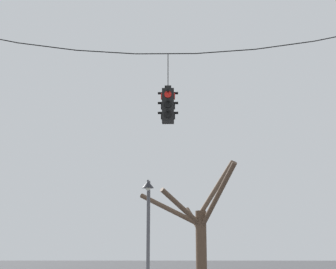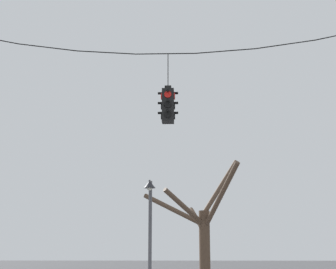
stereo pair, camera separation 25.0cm
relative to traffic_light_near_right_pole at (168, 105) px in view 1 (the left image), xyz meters
name	(u,v)px [view 1 (the left image)]	position (x,y,z in m)	size (l,w,h in m)	color
span_wire	(166,46)	(-0.07, 0.00, 1.81)	(12.19, 0.03, 0.76)	black
traffic_light_near_right_pole	(168,105)	(0.00, 0.00, 0.00)	(0.58, 0.58, 2.06)	black
street_lamp	(148,219)	(-0.72, 3.27, -3.00)	(0.40, 0.70, 4.26)	#515156
bare_tree	(199,231)	(1.21, 8.13, -3.21)	(4.37, 3.91, 5.97)	brown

